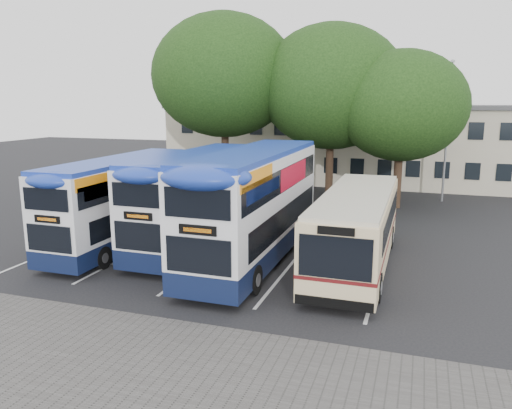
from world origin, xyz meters
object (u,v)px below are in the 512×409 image
object	(u,v)px
lamp_post	(448,124)
bus_dd_mid	(198,194)
bus_dd_left	(123,198)
bus_dd_right	(255,200)
tree_left	(224,76)
tree_mid	(332,87)
tree_right	(402,106)
bus_single	(357,224)

from	to	relation	value
lamp_post	bus_dd_mid	world-z (taller)	lamp_post
lamp_post	bus_dd_left	world-z (taller)	lamp_post
bus_dd_right	tree_left	bearing A→B (deg)	116.74
tree_left	tree_mid	size ratio (longest dim) A/B	1.08
lamp_post	bus_dd_right	distance (m)	17.62
tree_mid	bus_dd_mid	world-z (taller)	tree_mid
bus_dd_mid	bus_dd_left	bearing A→B (deg)	-158.41
tree_left	tree_right	xyz separation A→B (m)	(11.56, -0.27, -1.93)
bus_dd_left	bus_dd_right	xyz separation A→B (m)	(6.41, -0.13, 0.32)
bus_dd_mid	bus_single	bearing A→B (deg)	-6.93
lamp_post	bus_dd_mid	size ratio (longest dim) A/B	0.89
tree_mid	tree_left	bearing A→B (deg)	-172.43
lamp_post	bus_dd_right	size ratio (longest dim) A/B	0.82
bus_dd_left	bus_dd_right	bearing A→B (deg)	-1.18
bus_dd_right	bus_single	xyz separation A→B (m)	(4.12, 0.50, -0.81)
tree_right	bus_dd_left	bearing A→B (deg)	-132.72
tree_left	bus_single	xyz separation A→B (m)	(10.60, -12.35, -6.46)
bus_dd_left	bus_single	bearing A→B (deg)	2.01
tree_left	bus_dd_mid	world-z (taller)	tree_left
tree_mid	bus_dd_right	bearing A→B (deg)	-92.56
tree_mid	tree_right	xyz separation A→B (m)	(4.47, -1.21, -1.16)
tree_right	bus_single	xyz separation A→B (m)	(-0.96, -12.08, -4.52)
bus_dd_left	bus_dd_right	world-z (taller)	bus_dd_right
bus_dd_mid	bus_dd_right	world-z (taller)	bus_dd_right
lamp_post	bus_single	size ratio (longest dim) A/B	0.89
tree_right	bus_dd_right	world-z (taller)	tree_right
lamp_post	bus_single	xyz separation A→B (m)	(-3.75, -15.05, -3.36)
bus_dd_left	lamp_post	bearing A→B (deg)	47.20
bus_dd_right	bus_single	distance (m)	4.23
bus_single	tree_mid	bearing A→B (deg)	104.78
tree_left	bus_single	bearing A→B (deg)	-49.37
tree_right	bus_single	world-z (taller)	tree_right
lamp_post	tree_left	xyz separation A→B (m)	(-14.34, -2.70, 3.10)
tree_left	tree_mid	bearing A→B (deg)	7.57
lamp_post	tree_mid	bearing A→B (deg)	-166.34
bus_dd_mid	bus_single	distance (m)	7.43
tree_right	bus_dd_mid	distance (m)	14.47
tree_right	bus_single	bearing A→B (deg)	-94.54
bus_dd_left	bus_dd_right	distance (m)	6.42
bus_single	tree_right	bearing A→B (deg)	85.46
tree_right	bus_dd_mid	world-z (taller)	tree_right
bus_dd_left	bus_dd_mid	distance (m)	3.43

